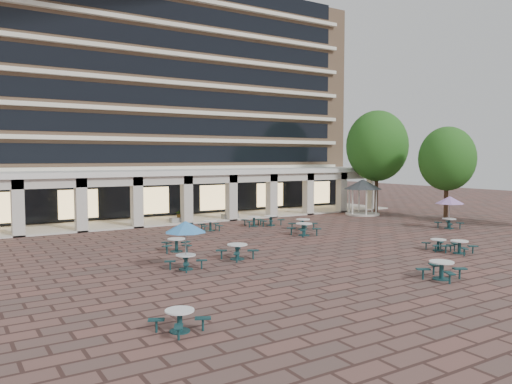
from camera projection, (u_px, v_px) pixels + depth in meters
ground at (298, 243)px, 31.86m from camera, size 120.00×120.00×0.00m
apartment_building at (153, 90)px, 52.49m from camera, size 40.00×15.50×25.20m
retail_arcade at (197, 185)px, 44.15m from camera, size 42.00×6.60×4.40m
picnic_table_0 at (180, 319)px, 15.70m from camera, size 1.88×1.88×0.70m
picnic_table_1 at (441, 269)px, 22.43m from camera, size 2.15×2.15×0.82m
picnic_table_2 at (459, 246)px, 28.48m from camera, size 1.85×1.85×0.74m
picnic_table_3 at (438, 244)px, 29.38m from camera, size 1.80×1.80×0.67m
picnic_table_4 at (186, 229)px, 24.30m from camera, size 2.06×2.06×2.38m
picnic_table_5 at (237, 250)px, 26.85m from camera, size 2.11×2.11×0.82m
picnic_table_7 at (304, 228)px, 35.03m from camera, size 2.01×2.01×0.87m
picnic_table_8 at (176, 244)px, 29.03m from camera, size 2.08×2.08×0.77m
picnic_table_9 at (254, 220)px, 39.72m from camera, size 2.03×2.03×0.79m
picnic_table_10 at (303, 223)px, 37.94m from camera, size 2.03×2.03×0.80m
picnic_table_11 at (450, 201)px, 38.34m from camera, size 2.15×2.15×2.48m
picnic_table_12 at (210, 225)px, 37.32m from camera, size 1.93×1.93×0.75m
picnic_table_13 at (271, 219)px, 40.23m from camera, size 2.04×2.04×0.79m
gazebo at (363, 188)px, 47.43m from camera, size 3.62×3.62×3.36m
tree_east_a at (447, 159)px, 43.89m from camera, size 4.92×4.92×8.20m
tree_east_c at (377, 146)px, 49.13m from camera, size 6.06×6.06×10.09m
planter_left at (179, 219)px, 41.35m from camera, size 1.50×0.65×1.14m
planter_right at (230, 214)px, 43.92m from camera, size 1.50×0.72×1.24m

